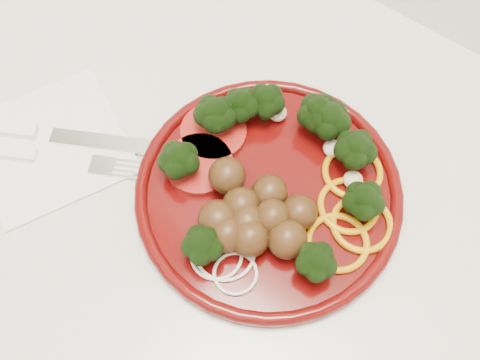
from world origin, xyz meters
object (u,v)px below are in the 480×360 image
Objects in this scene: plate at (270,186)px; fork at (20,154)px; napkin at (52,145)px; knife at (31,132)px.

plate reaches higher than fork.
napkin is 0.75× the size of knife.
fork is at bearing -153.00° from plate.
plate is 0.27m from knife.
napkin is at bearing 33.31° from fork.
knife reaches higher than napkin.
plate is at bearing -7.30° from knife.
fork is at bearing -97.00° from knife.
plate is 0.25m from napkin.
fork is (-0.02, -0.03, 0.01)m from napkin.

